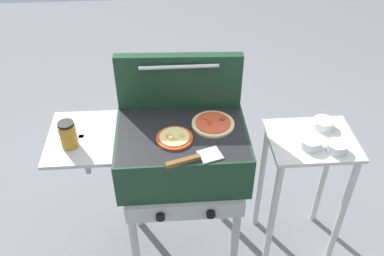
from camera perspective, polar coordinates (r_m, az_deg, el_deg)
name	(u,v)px	position (r m, az deg, el deg)	size (l,w,h in m)	color
ground_plane	(184,245)	(2.70, -1.10, -15.56)	(8.00, 8.00, 0.00)	gray
grill	(179,155)	(2.13, -1.71, -3.61)	(0.96, 0.53, 0.90)	#193823
grill_lid_open	(179,81)	(2.13, -1.77, 6.31)	(0.63, 0.09, 0.30)	#193823
pizza_cheese	(174,138)	(1.99, -2.40, -1.32)	(0.17, 0.17, 0.04)	#C64723
pizza_pepperoni	(213,123)	(2.08, 2.86, 0.63)	(0.21, 0.21, 0.04)	beige
sauce_jar	(68,135)	(2.00, -16.38, -0.89)	(0.08, 0.08, 0.13)	#B77A1E
spatula	(194,158)	(1.88, 0.32, -4.13)	(0.27, 0.13, 0.02)	#B7BABF
prep_table	(305,173)	(2.37, 14.96, -5.88)	(0.44, 0.36, 0.82)	beige
topping_bowl_near	(311,143)	(2.15, 15.72, -1.97)	(0.11, 0.11, 0.04)	silver
topping_bowl_far	(323,124)	(2.30, 17.28, 0.57)	(0.11, 0.11, 0.04)	silver
topping_bowl_middle	(337,147)	(2.16, 18.92, -2.46)	(0.10, 0.10, 0.04)	silver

